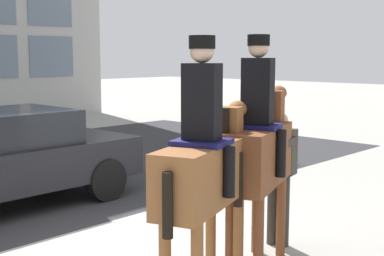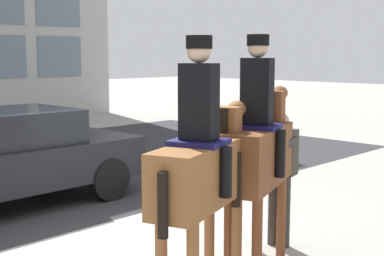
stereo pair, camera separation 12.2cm
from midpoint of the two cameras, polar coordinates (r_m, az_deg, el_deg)
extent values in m
plane|color=#9E9B93|center=(7.42, -8.21, -11.26)|extent=(80.00, 80.00, 0.00)
cube|color=slate|center=(20.53, -19.49, 7.20)|extent=(1.92, 0.02, 1.55)
cube|color=slate|center=(21.69, -13.75, 7.42)|extent=(1.92, 0.02, 1.55)
cube|color=slate|center=(21.78, -13.91, 12.53)|extent=(1.92, 0.02, 1.55)
cube|color=brown|center=(5.03, 1.79, -4.91)|extent=(1.53, 0.90, 0.58)
cylinder|color=brown|center=(5.77, 2.47, -11.48)|extent=(0.11, 0.11, 1.01)
cylinder|color=brown|center=(5.66, 5.40, -11.88)|extent=(0.11, 0.11, 1.01)
cube|color=brown|center=(5.55, 4.47, -0.25)|extent=(0.27, 0.29, 0.49)
cube|color=black|center=(5.44, 4.02, -0.19)|extent=(0.06, 0.09, 0.44)
ellipsoid|color=brown|center=(5.78, 5.44, 2.04)|extent=(0.35, 0.28, 0.18)
cube|color=silver|center=(5.86, 5.74, 2.31)|extent=(0.12, 0.08, 0.07)
cylinder|color=black|center=(4.38, -2.33, -8.24)|extent=(0.09, 0.09, 0.55)
cube|color=#14144C|center=(4.90, 1.46, -1.53)|extent=(0.57, 0.60, 0.05)
cube|color=black|center=(4.85, 1.47, 2.85)|extent=(0.31, 0.37, 0.69)
sphere|color=#D1A889|center=(4.84, 1.49, 8.23)|extent=(0.22, 0.22, 0.22)
cylinder|color=black|center=(4.84, 1.49, 9.14)|extent=(0.24, 0.24, 0.12)
cylinder|color=black|center=(5.06, -1.35, -4.15)|extent=(0.11, 0.11, 0.47)
cylinder|color=black|center=(4.85, 4.37, -4.70)|extent=(0.11, 0.11, 0.47)
cube|color=brown|center=(5.97, 7.63, -3.03)|extent=(1.42, 0.88, 0.65)
cylinder|color=brown|center=(6.66, 7.43, -9.07)|extent=(0.11, 0.11, 0.97)
cylinder|color=brown|center=(6.58, 10.03, -9.33)|extent=(0.11, 0.11, 0.97)
cylinder|color=brown|center=(5.78, 4.58, -11.67)|extent=(0.11, 0.11, 0.97)
cylinder|color=brown|center=(5.69, 7.57, -12.03)|extent=(0.11, 0.11, 0.97)
cube|color=brown|center=(6.48, 9.19, 1.31)|extent=(0.27, 0.30, 0.60)
cube|color=black|center=(6.36, 8.91, 1.38)|extent=(0.07, 0.09, 0.54)
ellipsoid|color=brown|center=(6.71, 9.82, 3.69)|extent=(0.35, 0.29, 0.18)
cube|color=silver|center=(6.80, 10.02, 3.91)|extent=(0.12, 0.08, 0.07)
cylinder|color=black|center=(5.33, 5.39, -5.49)|extent=(0.09, 0.09, 0.55)
cube|color=#14144C|center=(5.85, 7.50, 0.16)|extent=(0.55, 0.59, 0.05)
cube|color=black|center=(5.82, 7.56, 3.93)|extent=(0.32, 0.38, 0.71)
sphere|color=#D1A889|center=(5.81, 7.64, 8.52)|extent=(0.22, 0.22, 0.22)
cylinder|color=black|center=(5.81, 7.66, 9.28)|extent=(0.24, 0.24, 0.12)
cylinder|color=black|center=(5.98, 4.97, -2.35)|extent=(0.11, 0.11, 0.52)
cylinder|color=black|center=(5.83, 9.99, -2.70)|extent=(0.11, 0.11, 0.52)
cylinder|color=#332D28|center=(6.91, 10.40, -8.68)|extent=(0.13, 0.13, 0.94)
cylinder|color=#332D28|center=(6.96, 9.15, -8.52)|extent=(0.13, 0.13, 0.94)
cube|color=#332D28|center=(6.76, 9.92, -2.48)|extent=(0.31, 0.44, 0.57)
sphere|color=#D1A889|center=(6.71, 9.99, 0.75)|extent=(0.20, 0.20, 0.20)
cube|color=#332D28|center=(6.42, 10.55, -1.62)|extent=(0.56, 0.21, 0.09)
cone|color=orange|center=(6.10, 9.38, -2.08)|extent=(0.19, 0.08, 0.04)
cube|color=black|center=(9.09, -18.14, -3.58)|extent=(4.00, 1.91, 0.66)
cube|color=black|center=(8.95, -18.87, 0.08)|extent=(2.00, 1.68, 0.54)
cylinder|color=black|center=(9.07, -8.46, -5.43)|extent=(0.71, 0.23, 0.71)
cylinder|color=black|center=(10.50, -14.26, -3.78)|extent=(0.71, 0.23, 0.71)
camera|label=1|loc=(0.06, -89.44, 0.08)|focal=50.00mm
camera|label=2|loc=(0.06, 90.56, -0.08)|focal=50.00mm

